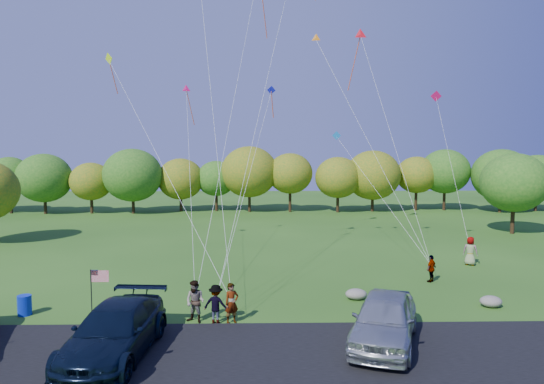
{
  "coord_description": "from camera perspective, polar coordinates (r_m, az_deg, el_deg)",
  "views": [
    {
      "loc": [
        0.82,
        -21.89,
        7.69
      ],
      "look_at": [
        1.4,
        6.0,
        5.29
      ],
      "focal_mm": 32.0,
      "sensor_mm": 36.0,
      "label": 1
    }
  ],
  "objects": [
    {
      "name": "trash_barrel",
      "position": [
        25.98,
        -27.1,
        -11.77
      ],
      "size": [
        0.62,
        0.62,
        0.94
      ],
      "primitive_type": "cylinder",
      "color": "#0C28BB",
      "rests_on": "ground"
    },
    {
      "name": "flyer_c",
      "position": [
        22.26,
        -6.63,
        -12.96
      ],
      "size": [
        1.24,
        0.89,
        1.74
      ],
      "primitive_type": "imported",
      "rotation": [
        0.0,
        0.0,
        2.91
      ],
      "color": "#4C4C59",
      "rests_on": "ground"
    },
    {
      "name": "boulder_far",
      "position": [
        26.7,
        24.35,
        -11.65
      ],
      "size": [
        1.06,
        0.89,
        0.55
      ],
      "primitive_type": "ellipsoid",
      "color": "slate",
      "rests_on": "ground"
    },
    {
      "name": "flag_assembly",
      "position": [
        23.95,
        -19.97,
        -9.92
      ],
      "size": [
        0.84,
        0.54,
        2.27
      ],
      "color": "black",
      "rests_on": "ground"
    },
    {
      "name": "boulder_near",
      "position": [
        25.96,
        9.87,
        -11.75
      ],
      "size": [
        1.11,
        0.87,
        0.55
      ],
      "primitive_type": "ellipsoid",
      "color": "gray",
      "rests_on": "ground"
    },
    {
      "name": "minivan_navy",
      "position": [
        19.57,
        -18.02,
        -15.33
      ],
      "size": [
        3.13,
        6.67,
        1.88
      ],
      "primitive_type": "imported",
      "rotation": [
        0.0,
        0.0,
        -0.08
      ],
      "color": "black",
      "rests_on": "asphalt_lane"
    },
    {
      "name": "ground",
      "position": [
        23.21,
        -3.26,
        -14.44
      ],
      "size": [
        140.0,
        140.0,
        0.0
      ],
      "primitive_type": "plane",
      "color": "#285217",
      "rests_on": "ground"
    },
    {
      "name": "flyer_d",
      "position": [
        30.13,
        18.24,
        -8.55
      ],
      "size": [
        0.95,
        0.93,
        1.61
      ],
      "primitive_type": "imported",
      "rotation": [
        0.0,
        0.0,
        3.9
      ],
      "color": "#4C4C59",
      "rests_on": "ground"
    },
    {
      "name": "treeline",
      "position": [
        57.91,
        -1.71,
        1.91
      ],
      "size": [
        74.79,
        27.38,
        8.44
      ],
      "color": "#392514",
      "rests_on": "ground"
    },
    {
      "name": "asphalt_lane",
      "position": [
        19.48,
        -3.7,
        -18.26
      ],
      "size": [
        44.0,
        6.0,
        0.06
      ],
      "primitive_type": "cube",
      "color": "black",
      "rests_on": "ground"
    },
    {
      "name": "flyer_b",
      "position": [
        22.45,
        -9.03,
        -12.62
      ],
      "size": [
        1.14,
        1.04,
        1.9
      ],
      "primitive_type": "imported",
      "rotation": [
        0.0,
        0.0,
        -0.44
      ],
      "color": "#4C4C59",
      "rests_on": "ground"
    },
    {
      "name": "flyer_e",
      "position": [
        35.33,
        22.3,
        -6.44
      ],
      "size": [
        1.12,
        1.01,
        1.93
      ],
      "primitive_type": "imported",
      "rotation": [
        0.0,
        0.0,
        2.6
      ],
      "color": "#4C4C59",
      "rests_on": "ground"
    },
    {
      "name": "minivan_silver",
      "position": [
        20.25,
        13.08,
        -14.37
      ],
      "size": [
        4.2,
        6.24,
        1.97
      ],
      "primitive_type": "imported",
      "rotation": [
        0.0,
        0.0,
        -0.36
      ],
      "color": "#AAAFB5",
      "rests_on": "asphalt_lane"
    },
    {
      "name": "flyer_a",
      "position": [
        22.19,
        -4.76,
        -12.9
      ],
      "size": [
        0.79,
        0.71,
        1.82
      ],
      "primitive_type": "imported",
      "rotation": [
        0.0,
        0.0,
        0.52
      ],
      "color": "#4C4C59",
      "rests_on": "ground"
    }
  ]
}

